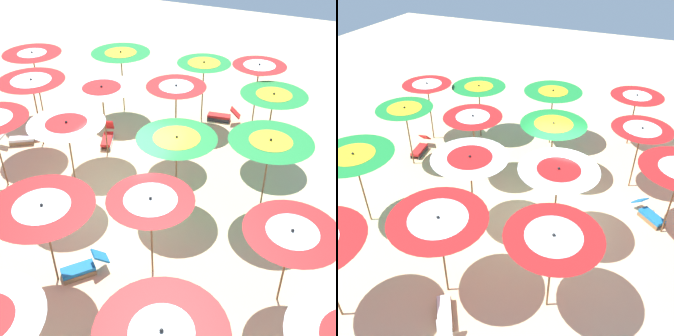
% 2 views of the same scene
% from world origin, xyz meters
% --- Properties ---
extents(ground, '(43.39, 43.39, 0.04)m').
position_xyz_m(ground, '(0.00, 0.00, -0.02)').
color(ground, beige).
extents(beach_umbrella_1, '(2.01, 2.01, 2.18)m').
position_xyz_m(beach_umbrella_1, '(4.72, -1.53, 1.94)').
color(beach_umbrella_1, brown).
rests_on(beach_umbrella_1, ground).
extents(beach_umbrella_2, '(2.24, 2.24, 2.34)m').
position_xyz_m(beach_umbrella_2, '(3.50, 1.46, 2.09)').
color(beach_umbrella_2, brown).
rests_on(beach_umbrella_2, ground).
extents(beach_umbrella_3, '(2.14, 2.14, 2.31)m').
position_xyz_m(beach_umbrella_3, '(2.88, 4.33, 2.08)').
color(beach_umbrella_3, brown).
rests_on(beach_umbrella_3, ground).
extents(beach_umbrella_4, '(1.91, 1.91, 2.48)m').
position_xyz_m(beach_umbrella_4, '(1.90, 6.09, 2.22)').
color(beach_umbrella_4, brown).
rests_on(beach_umbrella_4, ground).
extents(beach_umbrella_6, '(1.94, 1.94, 2.33)m').
position_xyz_m(beach_umbrella_6, '(1.76, -2.01, 2.06)').
color(beach_umbrella_6, brown).
rests_on(beach_umbrella_6, ground).
extents(beach_umbrella_7, '(2.21, 2.21, 2.24)m').
position_xyz_m(beach_umbrella_7, '(1.15, 0.70, 1.97)').
color(beach_umbrella_7, brown).
rests_on(beach_umbrella_7, ground).
extents(beach_umbrella_8, '(1.93, 1.93, 2.54)m').
position_xyz_m(beach_umbrella_8, '(0.03, 3.09, 2.29)').
color(beach_umbrella_8, brown).
rests_on(beach_umbrella_8, ground).
extents(beach_umbrella_9, '(1.98, 1.98, 2.37)m').
position_xyz_m(beach_umbrella_9, '(-0.05, 5.73, 2.16)').
color(beach_umbrella_9, brown).
rests_on(beach_umbrella_9, ground).
extents(beach_umbrella_12, '(2.13, 2.13, 2.51)m').
position_xyz_m(beach_umbrella_12, '(-1.69, -0.30, 2.27)').
color(beach_umbrella_12, brown).
rests_on(beach_umbrella_12, ground).
extents(beach_umbrella_13, '(2.13, 2.13, 2.51)m').
position_xyz_m(beach_umbrella_13, '(-2.09, 2.07, 2.26)').
color(beach_umbrella_13, brown).
rests_on(beach_umbrella_13, ground).
extents(beach_umbrella_14, '(2.25, 2.25, 2.47)m').
position_xyz_m(beach_umbrella_14, '(-3.20, 5.11, 2.23)').
color(beach_umbrella_14, brown).
rests_on(beach_umbrella_14, ground).
extents(beach_umbrella_17, '(2.14, 2.14, 2.40)m').
position_xyz_m(beach_umbrella_17, '(-3.91, -0.86, 2.18)').
color(beach_umbrella_17, brown).
rests_on(beach_umbrella_17, ground).
extents(beach_umbrella_18, '(2.22, 2.22, 2.50)m').
position_xyz_m(beach_umbrella_18, '(-4.49, 1.57, 2.24)').
color(beach_umbrella_18, brown).
rests_on(beach_umbrella_18, ground).
extents(lounger_0, '(1.30, 0.56, 0.60)m').
position_xyz_m(lounger_0, '(0.72, 5.94, 0.21)').
color(lounger_0, '#333338').
rests_on(lounger_0, ground).
extents(lounger_1, '(1.02, 1.13, 0.57)m').
position_xyz_m(lounger_1, '(0.26, -2.81, 0.20)').
color(lounger_1, olive).
rests_on(lounger_1, ground).
extents(lounger_2, '(0.80, 1.24, 0.67)m').
position_xyz_m(lounger_2, '(-2.44, 2.63, 0.21)').
color(lounger_2, silver).
rests_on(lounger_2, ground).
extents(lounger_4, '(1.20, 0.96, 0.59)m').
position_xyz_m(lounger_4, '(-5.26, 1.19, 0.20)').
color(lounger_4, olive).
rests_on(lounger_4, ground).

